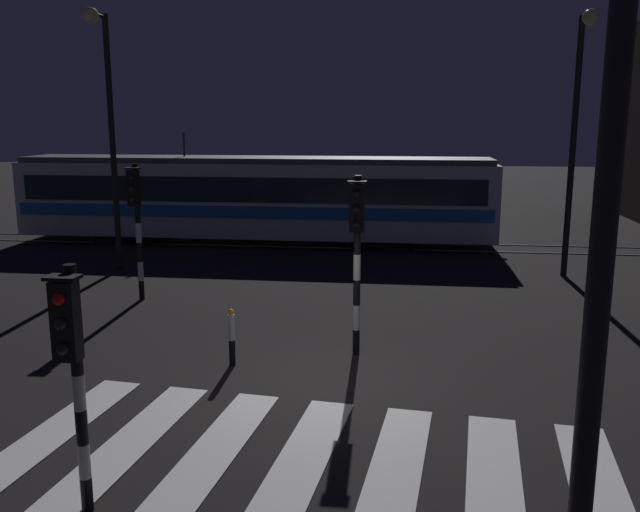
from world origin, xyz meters
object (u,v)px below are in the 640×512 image
object	(u,v)px
street_lamp_near_kerb	(623,142)
bollard_island_edge	(232,337)
traffic_light_kerb_mid_left	(72,356)
street_lamp_trackside_right	(577,115)
tram	(254,197)
street_lamp_trackside_left	(107,112)
traffic_light_median_centre	(357,239)
traffic_light_corner_far_left	(136,211)

from	to	relation	value
street_lamp_near_kerb	bollard_island_edge	world-z (taller)	street_lamp_near_kerb
traffic_light_kerb_mid_left	street_lamp_trackside_right	size ratio (longest dim) A/B	0.40
tram	bollard_island_edge	world-z (taller)	tram
street_lamp_near_kerb	bollard_island_edge	xyz separation A→B (m)	(-4.54, 7.20, -3.86)
street_lamp_trackside_left	street_lamp_trackside_right	xyz separation A→B (m)	(13.56, 0.81, -0.10)
traffic_light_kerb_mid_left	bollard_island_edge	bearing A→B (deg)	84.46
traffic_light_median_centre	bollard_island_edge	world-z (taller)	traffic_light_median_centre
traffic_light_corner_far_left	street_lamp_near_kerb	xyz separation A→B (m)	(8.08, -11.46, 2.10)
bollard_island_edge	traffic_light_kerb_mid_left	bearing A→B (deg)	-95.54
traffic_light_kerb_mid_left	street_lamp_trackside_right	bearing A→B (deg)	57.59
traffic_light_corner_far_left	street_lamp_near_kerb	size ratio (longest dim) A/B	0.51
street_lamp_near_kerb	tram	size ratio (longest dim) A/B	0.39
traffic_light_kerb_mid_left	traffic_light_corner_far_left	world-z (taller)	traffic_light_corner_far_left
traffic_light_corner_far_left	bollard_island_edge	distance (m)	5.82
tram	bollard_island_edge	xyz separation A→B (m)	(2.42, -12.75, -1.19)
street_lamp_near_kerb	bollard_island_edge	distance (m)	9.34
street_lamp_near_kerb	street_lamp_trackside_right	distance (m)	15.84
traffic_light_corner_far_left	street_lamp_trackside_left	xyz separation A→B (m)	(-2.06, 3.19, 2.49)
traffic_light_corner_far_left	bollard_island_edge	bearing A→B (deg)	-50.27
street_lamp_near_kerb	street_lamp_trackside_right	size ratio (longest dim) A/B	0.93
traffic_light_median_centre	street_lamp_near_kerb	bearing A→B (deg)	-74.32
street_lamp_trackside_left	tram	size ratio (longest dim) A/B	0.43
traffic_light_corner_far_left	tram	world-z (taller)	tram
traffic_light_median_centre	street_lamp_trackside_left	world-z (taller)	street_lamp_trackside_left
traffic_light_corner_far_left	street_lamp_trackside_left	size ratio (longest dim) A/B	0.46
traffic_light_kerb_mid_left	street_lamp_trackside_left	distance (m)	13.78
traffic_light_median_centre	street_lamp_trackside_right	xyz separation A→B (m)	(5.67, 7.44, 2.37)
traffic_light_median_centre	street_lamp_trackside_left	size ratio (longest dim) A/B	0.46
street_lamp_trackside_right	bollard_island_edge	size ratio (longest dim) A/B	6.73
street_lamp_trackside_right	tram	size ratio (longest dim) A/B	0.42
traffic_light_median_centre	street_lamp_near_kerb	size ratio (longest dim) A/B	0.51
traffic_light_corner_far_left	bollard_island_edge	size ratio (longest dim) A/B	3.17
traffic_light_kerb_mid_left	traffic_light_corner_far_left	size ratio (longest dim) A/B	0.85
street_lamp_near_kerb	street_lamp_trackside_right	xyz separation A→B (m)	(3.41, 15.47, 0.29)
street_lamp_trackside_right	traffic_light_median_centre	bearing A→B (deg)	-127.30
bollard_island_edge	traffic_light_corner_far_left	bearing A→B (deg)	129.73
traffic_light_kerb_mid_left	bollard_island_edge	size ratio (longest dim) A/B	2.71
traffic_light_kerb_mid_left	street_lamp_near_kerb	xyz separation A→B (m)	(5.03, -2.18, 2.44)
street_lamp_trackside_right	traffic_light_corner_far_left	bearing A→B (deg)	-160.79
street_lamp_near_kerb	bollard_island_edge	size ratio (longest dim) A/B	6.25
traffic_light_corner_far_left	traffic_light_median_centre	xyz separation A→B (m)	(5.83, -3.43, 0.02)
traffic_light_kerb_mid_left	street_lamp_trackside_right	distance (m)	15.98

